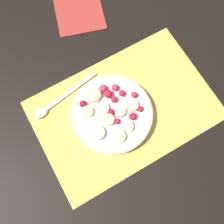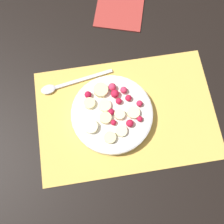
# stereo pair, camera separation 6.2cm
# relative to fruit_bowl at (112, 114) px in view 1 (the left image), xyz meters

# --- Properties ---
(ground_plane) EXTENTS (3.00, 3.00, 0.00)m
(ground_plane) POSITION_rel_fruit_bowl_xyz_m (0.04, -0.00, -0.03)
(ground_plane) COLOR black
(placemat) EXTENTS (0.47, 0.31, 0.01)m
(placemat) POSITION_rel_fruit_bowl_xyz_m (0.04, -0.00, -0.02)
(placemat) COLOR #E0B251
(placemat) RESTS_ON ground_plane
(fruit_bowl) EXTENTS (0.21, 0.21, 0.05)m
(fruit_bowl) POSITION_rel_fruit_bowl_xyz_m (0.00, 0.00, 0.00)
(fruit_bowl) COLOR white
(fruit_bowl) RESTS_ON placemat
(spoon) EXTENTS (0.20, 0.05, 0.01)m
(spoon) POSITION_rel_fruit_bowl_xyz_m (-0.12, 0.11, -0.02)
(spoon) COLOR silver
(spoon) RESTS_ON placemat
(napkin) EXTENTS (0.17, 0.17, 0.01)m
(napkin) POSITION_rel_fruit_bowl_xyz_m (0.07, 0.32, -0.02)
(napkin) COLOR #A3332D
(napkin) RESTS_ON ground_plane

